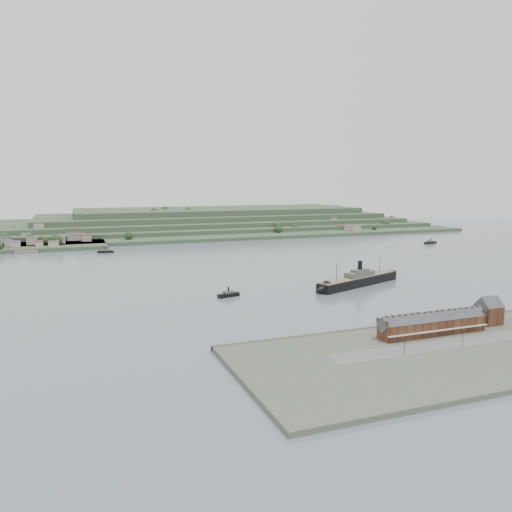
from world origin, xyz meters
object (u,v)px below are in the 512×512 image
object	(u,v)px
terrace_row	(433,324)
steamship	(356,281)
gabled_building	(489,311)
tugboat	(229,294)

from	to	relation	value
terrace_row	steamship	bearing A→B (deg)	74.96
gabled_building	terrace_row	bearing A→B (deg)	-173.88
terrace_row	steamship	world-z (taller)	steamship
terrace_row	tugboat	size ratio (longest dim) A/B	3.73
tugboat	gabled_building	bearing A→B (deg)	-47.67
gabled_building	steamship	distance (m)	109.39
terrace_row	tugboat	world-z (taller)	terrace_row
terrace_row	gabled_building	world-z (taller)	gabled_building
gabled_building	tugboat	world-z (taller)	gabled_building
steamship	gabled_building	bearing A→B (deg)	-86.26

